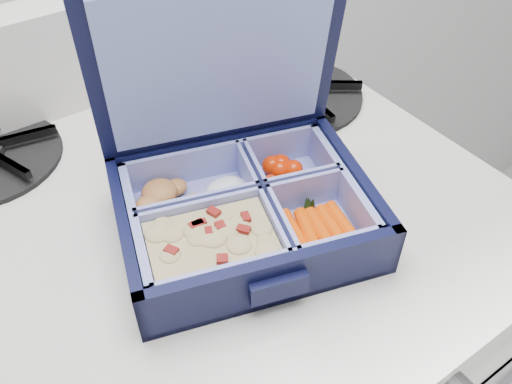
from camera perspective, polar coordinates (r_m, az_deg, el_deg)
bento_box at (r=0.50m, az=-1.21°, el=-2.14°), size 0.27×0.23×0.05m
burner_grate at (r=0.69m, az=3.92°, el=10.87°), size 0.23×0.23×0.03m
fork at (r=0.61m, az=-6.83°, el=4.86°), size 0.12×0.18×0.01m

